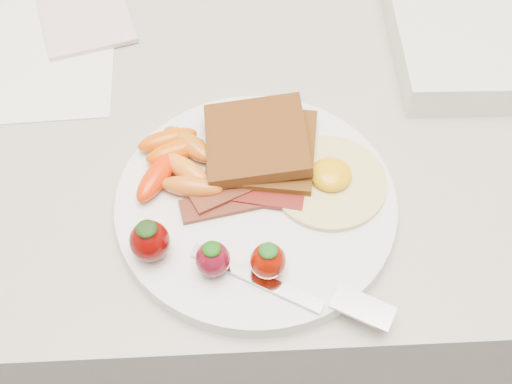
{
  "coord_description": "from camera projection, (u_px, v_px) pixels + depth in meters",
  "views": [
    {
      "loc": [
        -0.04,
        1.19,
        1.42
      ],
      "look_at": [
        -0.02,
        1.55,
        0.93
      ],
      "focal_mm": 45.0,
      "sensor_mm": 36.0,
      "label": 1
    }
  ],
  "objects": [
    {
      "name": "plate",
      "position": [
        256.0,
        203.0,
        0.62
      ],
      "size": [
        0.27,
        0.27,
        0.02
      ],
      "primitive_type": "cylinder",
      "color": "silver",
      "rests_on": "counter"
    },
    {
      "name": "counter",
      "position": [
        265.0,
        282.0,
        1.08
      ],
      "size": [
        2.0,
        0.6,
        0.9
      ],
      "primitive_type": "cube",
      "color": "gray",
      "rests_on": "ground"
    },
    {
      "name": "fork",
      "position": [
        304.0,
        291.0,
        0.55
      ],
      "size": [
        0.18,
        0.09,
        0.0
      ],
      "color": "silver",
      "rests_on": "plate"
    },
    {
      "name": "toast_upper",
      "position": [
        256.0,
        140.0,
        0.63
      ],
      "size": [
        0.1,
        0.1,
        0.02
      ],
      "primitive_type": "cube",
      "rotation": [
        0.0,
        -0.1,
        0.04
      ],
      "color": "#47220E",
      "rests_on": "toast_lower"
    },
    {
      "name": "strawberries",
      "position": [
        201.0,
        251.0,
        0.56
      ],
      "size": [
        0.14,
        0.06,
        0.04
      ],
      "color": "#580301",
      "rests_on": "plate"
    },
    {
      "name": "notepad",
      "position": [
        83.0,
        11.0,
        0.79
      ],
      "size": [
        0.14,
        0.18,
        0.01
      ],
      "primitive_type": "cube",
      "rotation": [
        0.0,
        0.0,
        0.28
      ],
      "color": "beige",
      "rests_on": "paper_sheet"
    },
    {
      "name": "paper_sheet",
      "position": [
        32.0,
        42.0,
        0.77
      ],
      "size": [
        0.21,
        0.27,
        0.0
      ],
      "primitive_type": "cube",
      "rotation": [
        0.0,
        0.0,
        0.04
      ],
      "color": "white",
      "rests_on": "counter"
    },
    {
      "name": "baby_carrots",
      "position": [
        177.0,
        161.0,
        0.63
      ],
      "size": [
        0.09,
        0.1,
        0.02
      ],
      "color": "#D95200",
      "rests_on": "plate"
    },
    {
      "name": "fried_egg",
      "position": [
        329.0,
        180.0,
        0.62
      ],
      "size": [
        0.12,
        0.12,
        0.02
      ],
      "color": "#F0EAB5",
      "rests_on": "plate"
    },
    {
      "name": "bacon_strips",
      "position": [
        242.0,
        193.0,
        0.61
      ],
      "size": [
        0.12,
        0.07,
        0.01
      ],
      "color": "#4F1D0B",
      "rests_on": "plate"
    },
    {
      "name": "toast_lower",
      "position": [
        262.0,
        149.0,
        0.64
      ],
      "size": [
        0.12,
        0.12,
        0.01
      ],
      "primitive_type": "cube",
      "rotation": [
        0.0,
        0.0,
        -0.16
      ],
      "color": "#371609",
      "rests_on": "plate"
    }
  ]
}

